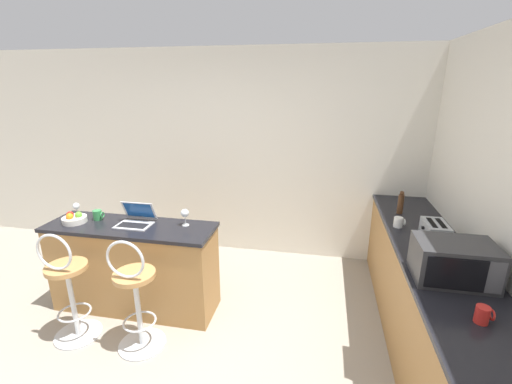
{
  "coord_description": "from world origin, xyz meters",
  "views": [
    {
      "loc": [
        1.19,
        -1.76,
        2.17
      ],
      "look_at": [
        0.47,
        1.89,
        0.99
      ],
      "focal_mm": 24.0,
      "sensor_mm": 36.0,
      "label": 1
    }
  ],
  "objects_px": {
    "mug_green": "(98,215)",
    "mug_red": "(483,315)",
    "microwave": "(454,262)",
    "wine_glass_tall": "(76,207)",
    "laptop": "(136,219)",
    "bar_stool_near": "(69,289)",
    "bar_stool_far": "(136,297)",
    "pepper_mill": "(401,203)",
    "mug_white": "(399,222)",
    "wine_glass_short": "(185,214)",
    "toaster": "(435,232)",
    "fruit_bowl": "(74,219)"
  },
  "relations": [
    {
      "from": "mug_green",
      "to": "mug_white",
      "type": "bearing_deg",
      "value": 7.55
    },
    {
      "from": "toaster",
      "to": "wine_glass_short",
      "type": "bearing_deg",
      "value": -177.99
    },
    {
      "from": "toaster",
      "to": "mug_green",
      "type": "bearing_deg",
      "value": -178.01
    },
    {
      "from": "bar_stool_far",
      "to": "pepper_mill",
      "type": "xyz_separation_m",
      "value": [
        2.26,
        1.35,
        0.51
      ]
    },
    {
      "from": "microwave",
      "to": "wine_glass_tall",
      "type": "bearing_deg",
      "value": 170.48
    },
    {
      "from": "bar_stool_far",
      "to": "microwave",
      "type": "relative_size",
      "value": 2.07
    },
    {
      "from": "microwave",
      "to": "toaster",
      "type": "distance_m",
      "value": 0.62
    },
    {
      "from": "microwave",
      "to": "pepper_mill",
      "type": "relative_size",
      "value": 2.08
    },
    {
      "from": "mug_red",
      "to": "wine_glass_short",
      "type": "bearing_deg",
      "value": 155.6
    },
    {
      "from": "laptop",
      "to": "wine_glass_short",
      "type": "xyz_separation_m",
      "value": [
        0.48,
        0.05,
        0.07
      ]
    },
    {
      "from": "mug_red",
      "to": "fruit_bowl",
      "type": "distance_m",
      "value": 3.36
    },
    {
      "from": "pepper_mill",
      "to": "fruit_bowl",
      "type": "height_order",
      "value": "pepper_mill"
    },
    {
      "from": "toaster",
      "to": "mug_green",
      "type": "relative_size",
      "value": 3.02
    },
    {
      "from": "toaster",
      "to": "mug_white",
      "type": "xyz_separation_m",
      "value": [
        -0.23,
        0.27,
        -0.04
      ]
    },
    {
      "from": "bar_stool_far",
      "to": "microwave",
      "type": "bearing_deg",
      "value": 2.18
    },
    {
      "from": "microwave",
      "to": "bar_stool_near",
      "type": "bearing_deg",
      "value": -178.28
    },
    {
      "from": "pepper_mill",
      "to": "mug_red",
      "type": "relative_size",
      "value": 2.41
    },
    {
      "from": "toaster",
      "to": "mug_green",
      "type": "height_order",
      "value": "toaster"
    },
    {
      "from": "microwave",
      "to": "mug_red",
      "type": "height_order",
      "value": "microwave"
    },
    {
      "from": "pepper_mill",
      "to": "fruit_bowl",
      "type": "relative_size",
      "value": 1.08
    },
    {
      "from": "microwave",
      "to": "mug_red",
      "type": "xyz_separation_m",
      "value": [
        0.02,
        -0.45,
        -0.09
      ]
    },
    {
      "from": "bar_stool_near",
      "to": "bar_stool_far",
      "type": "relative_size",
      "value": 1.0
    },
    {
      "from": "laptop",
      "to": "mug_red",
      "type": "xyz_separation_m",
      "value": [
        2.64,
        -0.93,
        -0.0
      ]
    },
    {
      "from": "mug_red",
      "to": "fruit_bowl",
      "type": "bearing_deg",
      "value": 165.45
    },
    {
      "from": "toaster",
      "to": "pepper_mill",
      "type": "bearing_deg",
      "value": 102.96
    },
    {
      "from": "mug_white",
      "to": "laptop",
      "type": "bearing_deg",
      "value": -170.65
    },
    {
      "from": "wine_glass_short",
      "to": "wine_glass_tall",
      "type": "bearing_deg",
      "value": 178.93
    },
    {
      "from": "wine_glass_tall",
      "to": "wine_glass_short",
      "type": "bearing_deg",
      "value": -1.07
    },
    {
      "from": "mug_green",
      "to": "wine_glass_tall",
      "type": "bearing_deg",
      "value": 169.06
    },
    {
      "from": "pepper_mill",
      "to": "wine_glass_short",
      "type": "height_order",
      "value": "pepper_mill"
    },
    {
      "from": "pepper_mill",
      "to": "microwave",
      "type": "bearing_deg",
      "value": -85.73
    },
    {
      "from": "toaster",
      "to": "mug_white",
      "type": "height_order",
      "value": "toaster"
    },
    {
      "from": "wine_glass_tall",
      "to": "laptop",
      "type": "bearing_deg",
      "value": -6.13
    },
    {
      "from": "pepper_mill",
      "to": "bar_stool_near",
      "type": "bearing_deg",
      "value": -154.89
    },
    {
      "from": "bar_stool_far",
      "to": "bar_stool_near",
      "type": "bearing_deg",
      "value": 180.0
    },
    {
      "from": "microwave",
      "to": "mug_white",
      "type": "xyz_separation_m",
      "value": [
        -0.18,
        0.89,
        -0.09
      ]
    },
    {
      "from": "pepper_mill",
      "to": "mug_red",
      "type": "distance_m",
      "value": 1.72
    },
    {
      "from": "mug_green",
      "to": "mug_white",
      "type": "xyz_separation_m",
      "value": [
        2.87,
        0.38,
        -0.0
      ]
    },
    {
      "from": "microwave",
      "to": "mug_green",
      "type": "xyz_separation_m",
      "value": [
        -3.05,
        0.5,
        -0.09
      ]
    },
    {
      "from": "pepper_mill",
      "to": "mug_red",
      "type": "bearing_deg",
      "value": -86.22
    },
    {
      "from": "mug_green",
      "to": "mug_red",
      "type": "distance_m",
      "value": 3.21
    },
    {
      "from": "mug_green",
      "to": "mug_white",
      "type": "distance_m",
      "value": 2.9
    },
    {
      "from": "laptop",
      "to": "mug_red",
      "type": "relative_size",
      "value": 3.22
    },
    {
      "from": "microwave",
      "to": "fruit_bowl",
      "type": "height_order",
      "value": "microwave"
    },
    {
      "from": "laptop",
      "to": "fruit_bowl",
      "type": "relative_size",
      "value": 1.44
    },
    {
      "from": "wine_glass_tall",
      "to": "mug_white",
      "type": "height_order",
      "value": "wine_glass_tall"
    },
    {
      "from": "bar_stool_near",
      "to": "laptop",
      "type": "xyz_separation_m",
      "value": [
        0.36,
        0.57,
        0.45
      ]
    },
    {
      "from": "bar_stool_near",
      "to": "fruit_bowl",
      "type": "bearing_deg",
      "value": 116.92
    },
    {
      "from": "bar_stool_far",
      "to": "wine_glass_short",
      "type": "height_order",
      "value": "wine_glass_short"
    },
    {
      "from": "wine_glass_tall",
      "to": "mug_white",
      "type": "relative_size",
      "value": 1.38
    }
  ]
}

